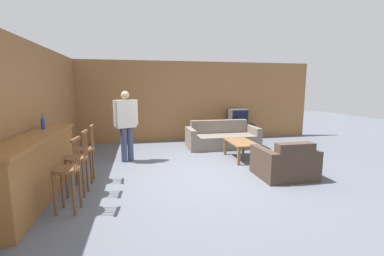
% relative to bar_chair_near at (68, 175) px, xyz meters
% --- Properties ---
extents(ground_plane, '(24.00, 24.00, 0.00)m').
position_rel_bar_chair_near_xyz_m(ground_plane, '(2.25, 1.07, -0.55)').
color(ground_plane, '#565B66').
extents(wall_back, '(9.40, 0.08, 2.60)m').
position_rel_bar_chair_near_xyz_m(wall_back, '(2.25, 4.72, 0.75)').
color(wall_back, olive).
rests_on(wall_back, ground_plane).
extents(wall_left, '(0.08, 8.66, 2.60)m').
position_rel_bar_chair_near_xyz_m(wall_left, '(-0.95, 2.40, 0.75)').
color(wall_left, olive).
rests_on(wall_left, ground_plane).
extents(bar_counter, '(0.55, 2.73, 1.01)m').
position_rel_bar_chair_near_xyz_m(bar_counter, '(-0.61, 0.57, -0.03)').
color(bar_counter, brown).
rests_on(bar_counter, ground_plane).
extents(bar_chair_near, '(0.40, 0.40, 1.07)m').
position_rel_bar_chair_near_xyz_m(bar_chair_near, '(0.00, 0.00, 0.00)').
color(bar_chair_near, brown).
rests_on(bar_chair_near, ground_plane).
extents(bar_chair_mid, '(0.38, 0.38, 1.07)m').
position_rel_bar_chair_near_xyz_m(bar_chair_mid, '(0.00, 0.59, 0.00)').
color(bar_chair_mid, brown).
rests_on(bar_chair_mid, ground_plane).
extents(bar_chair_far, '(0.37, 0.37, 1.07)m').
position_rel_bar_chair_near_xyz_m(bar_chair_far, '(0.00, 1.21, 0.00)').
color(bar_chair_far, brown).
rests_on(bar_chair_far, ground_plane).
extents(couch_far, '(2.07, 0.95, 0.77)m').
position_rel_bar_chair_near_xyz_m(couch_far, '(3.39, 3.43, -0.28)').
color(couch_far, '#70665B').
rests_on(couch_far, ground_plane).
extents(armchair_near, '(1.04, 0.90, 0.75)m').
position_rel_bar_chair_near_xyz_m(armchair_near, '(3.79, 0.68, -0.27)').
color(armchair_near, '#423328').
rests_on(armchair_near, ground_plane).
extents(coffee_table, '(0.58, 1.04, 0.44)m').
position_rel_bar_chair_near_xyz_m(coffee_table, '(3.45, 2.09, -0.17)').
color(coffee_table, brown).
rests_on(coffee_table, ground_plane).
extents(tv_unit, '(1.08, 0.47, 0.54)m').
position_rel_bar_chair_near_xyz_m(tv_unit, '(4.24, 4.36, -0.28)').
color(tv_unit, '#2D2319').
rests_on(tv_unit, ground_plane).
extents(tv, '(0.60, 0.50, 0.50)m').
position_rel_bar_chair_near_xyz_m(tv, '(4.24, 4.36, 0.24)').
color(tv, '#4C4C4C').
rests_on(tv, tv_unit).
extents(bottle, '(0.07, 0.07, 0.27)m').
position_rel_bar_chair_near_xyz_m(bottle, '(-0.70, 1.31, 0.59)').
color(bottle, '#234293').
rests_on(bottle, bar_counter).
extents(person_by_window, '(0.55, 0.33, 1.68)m').
position_rel_bar_chair_near_xyz_m(person_by_window, '(0.70, 2.44, 0.40)').
color(person_by_window, '#384260').
rests_on(person_by_window, ground_plane).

